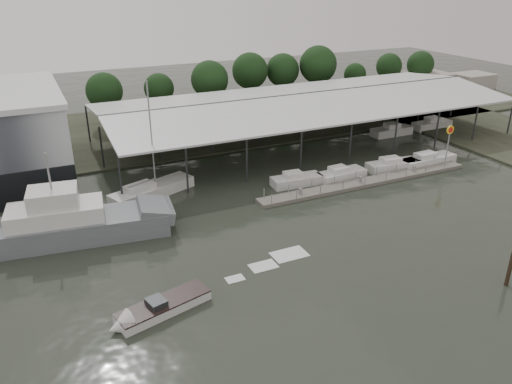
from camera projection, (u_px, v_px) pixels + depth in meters
name	position (u px, v px, depth m)	size (l,w,h in m)	color
ground	(298.00, 251.00, 44.26)	(200.00, 200.00, 0.00)	#262C24
land_strip_far	(166.00, 128.00, 78.97)	(140.00, 30.00, 0.30)	#3D4131
covered_boat_shed	(305.00, 98.00, 71.61)	(58.24, 24.00, 6.96)	silver
floating_dock	(367.00, 182.00, 58.32)	(28.00, 2.00, 1.40)	#66615A
shell_fuel_sign	(449.00, 138.00, 61.52)	(1.10, 0.18, 5.55)	gray
distant_commercial_buildings	(438.00, 82.00, 103.60)	(22.00, 8.00, 4.00)	gray
grey_trawler	(72.00, 224.00, 45.65)	(18.62, 6.88, 8.84)	slate
white_sailboat	(151.00, 190.00, 54.93)	(10.09, 5.98, 12.84)	silver
speedboat_underway	(156.00, 310.00, 35.87)	(18.42, 6.34, 2.00)	silver
moored_cruiser_0	(296.00, 180.00, 57.82)	(6.11, 2.65, 1.70)	silver
moored_cruiser_1	(341.00, 174.00, 59.40)	(6.11, 2.56, 1.70)	silver
moored_cruiser_2	(393.00, 165.00, 62.36)	(7.08, 2.73, 1.70)	silver
moored_cruiser_3	(427.00, 160.00, 63.96)	(8.00, 2.48, 1.70)	silver
horizon_tree_line	(278.00, 73.00, 90.59)	(68.84, 9.83, 10.44)	#321F16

